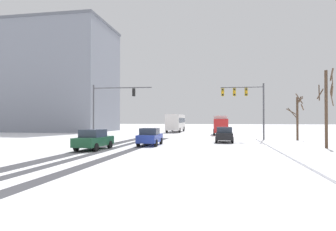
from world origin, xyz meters
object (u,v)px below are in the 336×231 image
Objects in this scene: car_dark_green_third at (94,140)px; office_building_far_left_block at (43,79)px; car_blue_second at (150,137)px; bare_tree_sidewalk_mid at (327,105)px; car_black_lead at (224,135)px; traffic_signal_near_left at (110,102)px; traffic_signal_near_right at (246,99)px; box_truck_delivery at (220,124)px; bus_oncoming at (176,122)px; bare_tree_sidewalk_far at (297,115)px.

office_building_far_left_block is at bearing 128.43° from car_dark_green_third.
bare_tree_sidewalk_mid reaches higher than car_blue_second.
car_black_lead is 14.19m from car_dark_green_third.
car_black_lead is at bearing -2.95° from traffic_signal_near_left.
traffic_signal_near_left is 9.23m from car_blue_second.
traffic_signal_near_right is 1.56× the size of car_dark_green_third.
office_building_far_left_block reaches higher than traffic_signal_near_left.
car_black_lead is 0.62× the size of bare_tree_sidewalk_mid.
car_black_lead is 15.89m from box_truck_delivery.
traffic_signal_near_left is 24.55m from bus_oncoming.
bare_tree_sidewalk_mid is (8.29, -5.36, 2.78)m from car_black_lead.
office_building_far_left_block reaches higher than box_truck_delivery.
bare_tree_sidewalk_far is 50.59m from office_building_far_left_block.
car_blue_second is 0.56× the size of box_truck_delivery.
office_building_far_left_block reaches higher than car_dark_green_third.
box_truck_delivery is 1.36× the size of bare_tree_sidewalk_far.
traffic_signal_near_right is 0.93× the size of traffic_signal_near_left.
bare_tree_sidewalk_mid is (21.40, -6.04, -0.89)m from traffic_signal_near_left.
bare_tree_sidewalk_mid reaches higher than bus_oncoming.
traffic_signal_near_left is 1.29× the size of bare_tree_sidewalk_far.
car_blue_second is 5.78m from car_dark_green_third.
traffic_signal_near_right is 5.30m from car_black_lead.
bare_tree_sidewalk_far is (15.41, 9.91, 2.08)m from car_blue_second.
bare_tree_sidewalk_far is at bearing 20.91° from traffic_signal_near_right.
box_truck_delivery is at bearing 68.59° from car_dark_green_third.
bare_tree_sidewalk_far is at bearing 32.75° from car_blue_second.
car_dark_green_third is at bearing -51.57° from office_building_far_left_block.
traffic_signal_near_left is 1.71× the size of car_black_lead.
bare_tree_sidewalk_mid is (5.80, -7.90, -1.15)m from traffic_signal_near_right.
office_building_far_left_block is at bearing 151.29° from traffic_signal_near_right.
car_blue_second and car_dark_green_third have the same top height.
office_building_far_left_block is at bearing 136.02° from car_blue_second.
box_truck_delivery is 0.26× the size of office_building_far_left_block.
car_blue_second is at bearing -140.94° from traffic_signal_near_right.
bus_oncoming is at bearing 131.28° from bare_tree_sidewalk_far.
box_truck_delivery is 14.22m from bare_tree_sidewalk_far.
bare_tree_sidewalk_mid reaches higher than car_dark_green_third.
car_dark_green_third is (-12.88, -12.20, -3.93)m from traffic_signal_near_right.
office_building_far_left_block is at bearing 146.90° from car_black_lead.
car_black_lead is at bearing 147.09° from bare_tree_sidewalk_mid.
bare_tree_sidewalk_mid is at bearing -33.07° from office_building_far_left_block.
office_building_far_left_block is (-39.91, 21.86, 6.27)m from traffic_signal_near_right.
car_black_lead is 1.00× the size of car_blue_second.
bus_oncoming is (-8.95, 24.74, 1.18)m from car_black_lead.
bare_tree_sidewalk_mid is (18.68, 4.30, 2.78)m from car_dark_green_third.
traffic_signal_near_left is 22.25m from bare_tree_sidewalk_mid.
car_blue_second is 0.37× the size of bus_oncoming.
car_black_lead is at bearing 36.36° from car_blue_second.
office_building_far_left_block is (-27.03, 34.06, 10.20)m from car_dark_green_third.
traffic_signal_near_right is 15.71m from traffic_signal_near_left.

